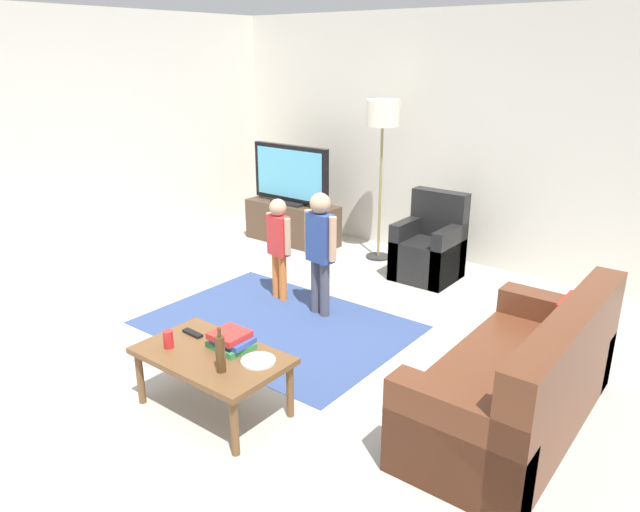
% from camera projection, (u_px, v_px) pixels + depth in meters
% --- Properties ---
extents(ground, '(7.80, 7.80, 0.00)m').
position_uv_depth(ground, '(274.00, 353.00, 4.70)').
color(ground, '#B2ADA3').
extents(wall_back, '(6.00, 0.12, 2.70)m').
position_uv_depth(wall_back, '(454.00, 139.00, 6.50)').
color(wall_back, silver).
rests_on(wall_back, ground).
extents(wall_left, '(0.12, 6.00, 2.70)m').
position_uv_depth(wall_left, '(50.00, 147.00, 6.00)').
color(wall_left, silver).
rests_on(wall_left, ground).
extents(area_rug, '(2.20, 1.60, 0.01)m').
position_uv_depth(area_rug, '(277.00, 325.00, 5.18)').
color(area_rug, '#33477A').
rests_on(area_rug, ground).
extents(tv_stand, '(1.20, 0.44, 0.50)m').
position_uv_depth(tv_stand, '(293.00, 223.00, 7.35)').
color(tv_stand, '#4C3828').
rests_on(tv_stand, ground).
extents(tv, '(1.10, 0.28, 0.71)m').
position_uv_depth(tv, '(291.00, 175.00, 7.14)').
color(tv, black).
rests_on(tv, tv_stand).
extents(couch, '(0.80, 1.80, 0.86)m').
position_uv_depth(couch, '(525.00, 387.00, 3.69)').
color(couch, brown).
rests_on(couch, ground).
extents(armchair, '(0.60, 0.60, 0.90)m').
position_uv_depth(armchair, '(430.00, 250.00, 6.19)').
color(armchair, black).
rests_on(armchair, ground).
extents(floor_lamp, '(0.36, 0.36, 1.78)m').
position_uv_depth(floor_lamp, '(383.00, 122.00, 6.36)').
color(floor_lamp, '#262626').
rests_on(floor_lamp, ground).
extents(child_near_tv, '(0.33, 0.16, 0.99)m').
position_uv_depth(child_near_tv, '(279.00, 240.00, 5.55)').
color(child_near_tv, orange).
rests_on(child_near_tv, ground).
extents(child_center, '(0.37, 0.18, 1.13)m').
position_uv_depth(child_center, '(320.00, 243.00, 5.18)').
color(child_center, '#4C4C59').
rests_on(child_center, ground).
extents(coffee_table, '(1.00, 0.60, 0.42)m').
position_uv_depth(coffee_table, '(212.00, 360.00, 3.85)').
color(coffee_table, brown).
rests_on(coffee_table, ground).
extents(book_stack, '(0.30, 0.25, 0.12)m').
position_uv_depth(book_stack, '(231.00, 340.00, 3.88)').
color(book_stack, '#388C4C').
rests_on(book_stack, coffee_table).
extents(bottle, '(0.06, 0.06, 0.29)m').
position_uv_depth(bottle, '(220.00, 353.00, 3.57)').
color(bottle, '#4C3319').
rests_on(bottle, coffee_table).
extents(tv_remote, '(0.17, 0.06, 0.02)m').
position_uv_depth(tv_remote, '(193.00, 333.00, 4.08)').
color(tv_remote, black).
rests_on(tv_remote, coffee_table).
extents(soda_can, '(0.07, 0.07, 0.12)m').
position_uv_depth(soda_can, '(168.00, 339.00, 3.88)').
color(soda_can, red).
rests_on(soda_can, coffee_table).
extents(plate, '(0.22, 0.22, 0.02)m').
position_uv_depth(plate, '(258.00, 361.00, 3.72)').
color(plate, white).
rests_on(plate, coffee_table).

